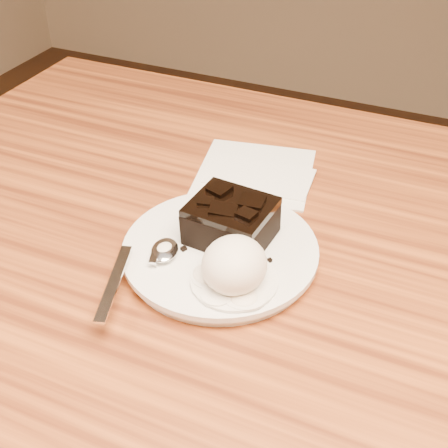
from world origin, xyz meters
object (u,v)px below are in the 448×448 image
at_px(plate, 220,252).
at_px(ice_cream_scoop, 234,265).
at_px(brownie, 231,223).
at_px(napkin, 255,172).
at_px(spoon, 165,251).

xyz_separation_m(plate, ice_cream_scoop, (0.04, -0.04, 0.03)).
bearing_deg(plate, brownie, 75.46).
distance_m(plate, napkin, 0.18).
bearing_deg(ice_cream_scoop, brownie, 115.72).
bearing_deg(spoon, plate, 19.41).
bearing_deg(napkin, ice_cream_scoop, -73.97).
distance_m(brownie, napkin, 0.16).
relative_size(spoon, napkin, 1.12).
relative_size(brownie, napkin, 0.58).
height_order(plate, brownie, brownie).
relative_size(plate, ice_cream_scoop, 3.09).
height_order(spoon, napkin, spoon).
bearing_deg(spoon, napkin, 66.87).
xyz_separation_m(brownie, napkin, (-0.03, 0.15, -0.03)).
bearing_deg(brownie, napkin, 101.76).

